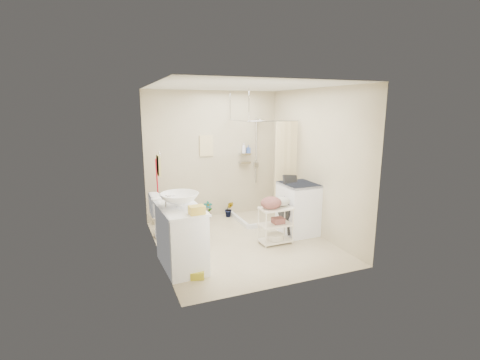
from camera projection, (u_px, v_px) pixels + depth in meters
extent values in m
plane|color=beige|center=(242.00, 242.00, 5.99)|extent=(3.20, 3.20, 0.00)
cube|color=silver|center=(242.00, 86.00, 5.45)|extent=(2.80, 3.20, 0.04)
cube|color=beige|center=(213.00, 155.00, 7.18)|extent=(2.80, 0.04, 2.60)
cube|color=beige|center=(291.00, 188.00, 4.26)|extent=(2.80, 0.04, 2.60)
cube|color=beige|center=(156.00, 173.00, 5.22)|extent=(0.04, 3.20, 2.60)
cube|color=beige|center=(314.00, 162.00, 6.22)|extent=(0.04, 3.20, 2.60)
cube|color=white|center=(181.00, 237.00, 4.98)|extent=(0.63, 1.04, 0.89)
imported|color=white|center=(179.00, 200.00, 4.93)|extent=(0.70, 0.70, 0.19)
cube|color=gold|center=(197.00, 210.00, 4.58)|extent=(0.21, 0.17, 0.11)
cube|color=gold|center=(197.00, 273.00, 4.70)|extent=(0.31, 0.26, 0.14)
imported|color=white|center=(173.00, 214.00, 6.19)|extent=(0.79, 0.46, 0.80)
imported|color=#9B5F34|center=(208.00, 210.00, 7.22)|extent=(0.20, 0.14, 0.36)
imported|color=#975A30|center=(229.00, 209.00, 7.31)|extent=(0.22, 0.20, 0.33)
cube|color=beige|center=(206.00, 146.00, 7.06)|extent=(0.28, 0.03, 0.42)
imported|color=white|center=(244.00, 148.00, 7.30)|extent=(0.09, 0.09, 0.21)
imported|color=#334F9A|center=(248.00, 149.00, 7.34)|extent=(0.08, 0.08, 0.16)
cube|color=white|center=(299.00, 208.00, 6.33)|extent=(0.65, 0.67, 0.93)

